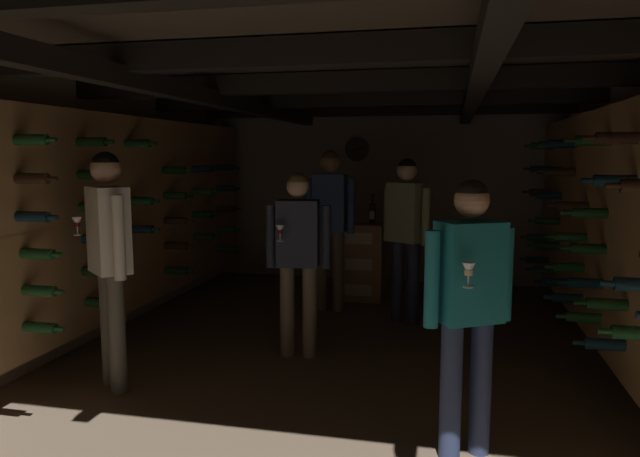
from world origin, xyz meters
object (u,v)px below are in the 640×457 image
person_guest_near_left (109,247)px  person_guest_rear_center (330,214)px  person_host_center (298,248)px  person_guest_far_right (406,224)px  person_guest_near_right (469,294)px  display_bottle (372,212)px  wine_crate_stack (361,262)px

person_guest_near_left → person_guest_rear_center: person_guest_rear_center is taller
person_guest_rear_center → person_host_center: bearing=-88.3°
person_guest_near_left → person_guest_far_right: (1.93, 2.17, -0.04)m
person_guest_rear_center → person_guest_far_right: size_ratio=1.05×
person_guest_near_right → person_guest_near_left: bearing=170.2°
display_bottle → person_guest_near_left: 3.40m
wine_crate_stack → display_bottle: display_bottle is taller
person_host_center → person_guest_far_right: (0.79, 1.21, 0.08)m
person_host_center → person_guest_near_right: person_guest_near_right is taller
person_host_center → person_guest_near_right: size_ratio=0.99×
wine_crate_stack → person_guest_near_right: size_ratio=0.58×
person_host_center → person_guest_near_left: person_guest_near_left is taller
wine_crate_stack → person_host_center: (-0.21, -2.05, 0.47)m
display_bottle → person_host_center: size_ratio=0.23×
person_guest_far_right → person_host_center: bearing=-123.3°
person_guest_rear_center → person_guest_near_right: (1.38, -2.89, -0.13)m
person_guest_far_right → person_guest_near_right: 2.65m
display_bottle → person_guest_far_right: person_guest_far_right is taller
display_bottle → person_guest_near_left: size_ratio=0.20×
person_guest_near_left → wine_crate_stack: bearing=65.9°
wine_crate_stack → person_guest_near_right: 3.65m
wine_crate_stack → person_guest_far_right: bearing=-55.3°
person_guest_far_right → person_guest_rear_center: bearing=160.8°
person_guest_near_left → person_guest_far_right: size_ratio=1.03×
person_guest_near_left → person_host_center: bearing=40.2°
person_guest_rear_center → person_guest_far_right: person_guest_rear_center is taller
person_guest_rear_center → person_guest_near_right: bearing=-64.4°
wine_crate_stack → person_guest_rear_center: bearing=-115.2°
display_bottle → person_guest_rear_center: (-0.38, -0.61, 0.03)m
wine_crate_stack → person_guest_far_right: size_ratio=0.54×
display_bottle → person_guest_far_right: bearing=-62.9°
person_guest_rear_center → person_guest_near_right: person_guest_rear_center is taller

